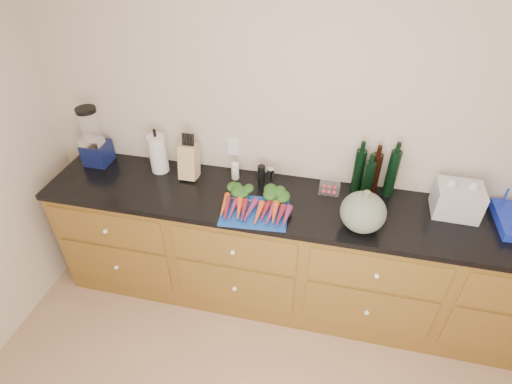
% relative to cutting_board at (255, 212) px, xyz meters
% --- Properties ---
extents(wall_back, '(4.10, 0.05, 2.60)m').
position_rel_cutting_board_xyz_m(wall_back, '(0.34, 0.48, 0.35)').
color(wall_back, beige).
rests_on(wall_back, ground).
extents(cabinets, '(3.60, 0.64, 0.90)m').
position_rel_cutting_board_xyz_m(cabinets, '(0.34, 0.16, -0.49)').
color(cabinets, brown).
rests_on(cabinets, ground).
extents(countertop, '(3.64, 0.62, 0.04)m').
position_rel_cutting_board_xyz_m(countertop, '(0.34, 0.16, -0.03)').
color(countertop, black).
rests_on(countertop, cabinets).
extents(cutting_board, '(0.44, 0.35, 0.01)m').
position_rel_cutting_board_xyz_m(cutting_board, '(0.00, 0.00, 0.00)').
color(cutting_board, '#1442A7').
rests_on(cutting_board, countertop).
extents(carrots, '(0.44, 0.33, 0.06)m').
position_rel_cutting_board_xyz_m(carrots, '(0.00, 0.04, 0.03)').
color(carrots, '#F2511C').
rests_on(carrots, cutting_board).
extents(squash, '(0.27, 0.27, 0.24)m').
position_rel_cutting_board_xyz_m(squash, '(0.65, 0.01, 0.12)').
color(squash, '#546151').
rests_on(squash, countertop).
extents(blender_appliance, '(0.17, 0.17, 0.44)m').
position_rel_cutting_board_xyz_m(blender_appliance, '(-1.27, 0.32, 0.19)').
color(blender_appliance, '#0E1542').
rests_on(blender_appliance, countertop).
extents(paper_towel, '(0.12, 0.12, 0.28)m').
position_rel_cutting_board_xyz_m(paper_towel, '(-0.78, 0.32, 0.13)').
color(paper_towel, silver).
rests_on(paper_towel, countertop).
extents(knife_block, '(0.12, 0.12, 0.24)m').
position_rel_cutting_board_xyz_m(knife_block, '(-0.54, 0.30, 0.12)').
color(knife_block, tan).
rests_on(knife_block, countertop).
extents(grinder_salt, '(0.05, 0.05, 0.12)m').
position_rel_cutting_board_xyz_m(grinder_salt, '(-0.22, 0.34, 0.06)').
color(grinder_salt, white).
rests_on(grinder_salt, countertop).
extents(grinder_pepper, '(0.05, 0.05, 0.13)m').
position_rel_cutting_board_xyz_m(grinder_pepper, '(-0.03, 0.34, 0.06)').
color(grinder_pepper, black).
rests_on(grinder_pepper, countertop).
extents(canister_chrome, '(0.05, 0.05, 0.12)m').
position_rel_cutting_board_xyz_m(canister_chrome, '(0.04, 0.34, 0.05)').
color(canister_chrome, white).
rests_on(canister_chrome, countertop).
extents(tomato_box, '(0.14, 0.11, 0.06)m').
position_rel_cutting_board_xyz_m(tomato_box, '(0.44, 0.33, 0.03)').
color(tomato_box, white).
rests_on(tomato_box, countertop).
extents(bottles, '(0.28, 0.14, 0.34)m').
position_rel_cutting_board_xyz_m(bottles, '(0.71, 0.37, 0.15)').
color(bottles, black).
rests_on(bottles, countertop).
extents(grocery_bag, '(0.28, 0.22, 0.20)m').
position_rel_cutting_board_xyz_m(grocery_bag, '(1.23, 0.28, 0.09)').
color(grocery_bag, silver).
rests_on(grocery_bag, countertop).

